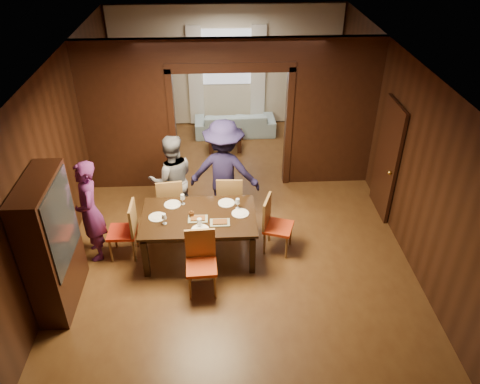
{
  "coord_description": "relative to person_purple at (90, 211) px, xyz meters",
  "views": [
    {
      "loc": [
        -0.23,
        -6.52,
        5.03
      ],
      "look_at": [
        0.07,
        -0.4,
        1.05
      ],
      "focal_mm": 35.0,
      "sensor_mm": 36.0,
      "label": 1
    }
  ],
  "objects": [
    {
      "name": "floor",
      "position": [
        2.26,
        0.53,
        -0.85
      ],
      "size": [
        9.0,
        9.0,
        0.0
      ],
      "primitive_type": "plane",
      "color": "#533017",
      "rests_on": "ground"
    },
    {
      "name": "ceiling",
      "position": [
        2.26,
        0.53,
        2.05
      ],
      "size": [
        5.5,
        9.0,
        0.02
      ],
      "primitive_type": "cube",
      "color": "silver",
      "rests_on": "room_walls"
    },
    {
      "name": "room_walls",
      "position": [
        2.26,
        2.41,
        0.65
      ],
      "size": [
        5.52,
        9.01,
        2.9
      ],
      "color": "black",
      "rests_on": "floor"
    },
    {
      "name": "person_purple",
      "position": [
        0.0,
        0.0,
        0.0
      ],
      "size": [
        0.57,
        0.71,
        1.7
      ],
      "primitive_type": "imported",
      "rotation": [
        0.0,
        0.0,
        -1.27
      ],
      "color": "#5C1F5B",
      "rests_on": "floor"
    },
    {
      "name": "person_grey",
      "position": [
        1.2,
        0.91,
        -0.02
      ],
      "size": [
        0.92,
        0.78,
        1.65
      ],
      "primitive_type": "imported",
      "rotation": [
        0.0,
        0.0,
        3.35
      ],
      "color": "slate",
      "rests_on": "floor"
    },
    {
      "name": "person_navy",
      "position": [
        2.1,
        0.94,
        0.1
      ],
      "size": [
        1.34,
        0.93,
        1.9
      ],
      "primitive_type": "imported",
      "rotation": [
        0.0,
        0.0,
        2.95
      ],
      "color": "#1A1536",
      "rests_on": "floor"
    },
    {
      "name": "sofa",
      "position": [
        2.42,
        4.38,
        -0.57
      ],
      "size": [
        1.94,
        0.81,
        0.56
      ],
      "primitive_type": "imported",
      "rotation": [
        0.0,
        0.0,
        3.17
      ],
      "color": "#9BBBCB",
      "rests_on": "floor"
    },
    {
      "name": "serving_bowl",
      "position": [
        1.77,
        -0.04,
        -0.06
      ],
      "size": [
        0.29,
        0.29,
        0.07
      ],
      "primitive_type": "imported",
      "color": "black",
      "rests_on": "dining_table"
    },
    {
      "name": "dining_table",
      "position": [
        1.68,
        -0.08,
        -0.47
      ],
      "size": [
        1.78,
        1.11,
        0.76
      ],
      "primitive_type": "cube",
      "color": "black",
      "rests_on": "floor"
    },
    {
      "name": "coffee_table",
      "position": [
        2.16,
        3.56,
        -0.65
      ],
      "size": [
        0.8,
        0.5,
        0.4
      ],
      "primitive_type": "cube",
      "color": "black",
      "rests_on": "floor"
    },
    {
      "name": "chair_left",
      "position": [
        0.45,
        -0.03,
        -0.37
      ],
      "size": [
        0.44,
        0.44,
        0.97
      ],
      "primitive_type": null,
      "rotation": [
        0.0,
        0.0,
        -1.58
      ],
      "color": "red",
      "rests_on": "floor"
    },
    {
      "name": "chair_right",
      "position": [
        2.94,
        -0.03,
        -0.37
      ],
      "size": [
        0.56,
        0.56,
        0.97
      ],
      "primitive_type": null,
      "rotation": [
        0.0,
        0.0,
        1.24
      ],
      "color": "red",
      "rests_on": "floor"
    },
    {
      "name": "chair_far_l",
      "position": [
        1.15,
        0.8,
        -0.37
      ],
      "size": [
        0.49,
        0.49,
        0.97
      ],
      "primitive_type": null,
      "rotation": [
        0.0,
        0.0,
        3.27
      ],
      "color": "#D55014",
      "rests_on": "floor"
    },
    {
      "name": "chair_far_r",
      "position": [
        2.19,
        0.82,
        -0.37
      ],
      "size": [
        0.46,
        0.46,
        0.97
      ],
      "primitive_type": null,
      "rotation": [
        0.0,
        0.0,
        3.09
      ],
      "color": "orange",
      "rests_on": "floor"
    },
    {
      "name": "chair_near",
      "position": [
        1.72,
        -0.9,
        -0.37
      ],
      "size": [
        0.46,
        0.46,
        0.97
      ],
      "primitive_type": null,
      "rotation": [
        0.0,
        0.0,
        0.05
      ],
      "color": "#C13A12",
      "rests_on": "floor"
    },
    {
      "name": "hutch",
      "position": [
        -0.27,
        -0.97,
        0.15
      ],
      "size": [
        0.4,
        1.2,
        2.0
      ],
      "primitive_type": "cube",
      "color": "black",
      "rests_on": "floor"
    },
    {
      "name": "door_right",
      "position": [
        4.96,
        1.03,
        0.2
      ],
      "size": [
        0.06,
        0.9,
        2.1
      ],
      "primitive_type": "cube",
      "color": "black",
      "rests_on": "floor"
    },
    {
      "name": "window_far",
      "position": [
        2.26,
        4.97,
        0.85
      ],
      "size": [
        1.2,
        0.03,
        1.3
      ],
      "primitive_type": "cube",
      "color": "silver",
      "rests_on": "back_wall"
    },
    {
      "name": "curtain_left",
      "position": [
        1.51,
        4.93,
        0.4
      ],
      "size": [
        0.35,
        0.06,
        2.4
      ],
      "primitive_type": "cube",
      "color": "white",
      "rests_on": "back_wall"
    },
    {
      "name": "curtain_right",
      "position": [
        3.01,
        4.93,
        0.4
      ],
      "size": [
        0.35,
        0.06,
        2.4
      ],
      "primitive_type": "cube",
      "color": "white",
      "rests_on": "back_wall"
    },
    {
      "name": "plate_left",
      "position": [
        1.04,
        -0.08,
        -0.09
      ],
      "size": [
        0.27,
        0.27,
        0.01
      ],
      "primitive_type": "cylinder",
      "color": "silver",
      "rests_on": "dining_table"
    },
    {
      "name": "plate_far_l",
      "position": [
        1.25,
        0.25,
        -0.09
      ],
      "size": [
        0.27,
        0.27,
        0.01
      ],
      "primitive_type": "cylinder",
      "color": "white",
      "rests_on": "dining_table"
    },
    {
      "name": "plate_far_r",
      "position": [
        2.12,
        0.25,
        -0.09
      ],
      "size": [
        0.27,
        0.27,
        0.01
      ],
      "primitive_type": "cylinder",
      "color": "white",
      "rests_on": "dining_table"
    },
    {
      "name": "plate_right",
      "position": [
        2.33,
        -0.05,
        -0.09
      ],
      "size": [
        0.27,
        0.27,
        0.01
      ],
      "primitive_type": "cylinder",
      "color": "white",
      "rests_on": "dining_table"
    },
    {
      "name": "plate_near",
      "position": [
        1.71,
        -0.44,
        -0.09
      ],
      "size": [
        0.27,
        0.27,
        0.01
      ],
      "primitive_type": "cylinder",
      "color": "white",
      "rests_on": "dining_table"
    },
    {
      "name": "platter_a",
      "position": [
        1.67,
        -0.17,
        -0.07
      ],
      "size": [
        0.3,
        0.2,
        0.04
      ],
      "primitive_type": "cube",
      "color": "gray",
      "rests_on": "dining_table"
    },
    {
      "name": "platter_b",
      "position": [
        2.0,
        -0.28,
        -0.07
      ],
      "size": [
        0.3,
        0.2,
        0.04
      ],
      "primitive_type": "cube",
      "color": "gray",
      "rests_on": "dining_table"
    },
    {
      "name": "wineglass_left",
      "position": [
        1.17,
        -0.25,
        -0.0
      ],
      "size": [
        0.08,
        0.08,
        0.18
      ],
      "primitive_type": null,
      "color": "silver",
      "rests_on": "dining_table"
    },
    {
      "name": "wineglass_far",
      "position": [
        1.42,
        0.27,
        -0.0
      ],
      "size": [
        0.08,
        0.08,
        0.18
      ],
      "primitive_type": null,
      "color": "white",
      "rests_on": "dining_table"
    },
    {
      "name": "wineglass_right",
      "position": [
        2.29,
        0.1,
        -0.0
      ],
      "size": [
        0.08,
        0.08,
        0.18
      ],
      "primitive_type": null,
      "color": "silver",
      "rests_on": "dining_table"
    },
    {
      "name": "tumbler",
      "position": [
        1.7,
        -0.35,
        -0.02
      ],
      "size": [
        0.07,
        0.07,
        0.14
      ],
      "primitive_type": "cylinder",
      "color": "silver",
      "rests_on": "dining_table"
    },
    {
      "name": "condiment_jar",
      "position": [
        1.57,
        -0.1,
        -0.04
      ],
      "size": [
        0.08,
        0.08,
        0.11
      ],
      "primitive_type": null,
      "color": "#462610",
      "rests_on": "dining_table"
    }
  ]
}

